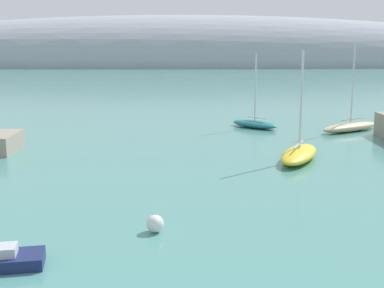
{
  "coord_description": "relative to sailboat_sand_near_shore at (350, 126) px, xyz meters",
  "views": [
    {
      "loc": [
        0.41,
        -8.99,
        9.06
      ],
      "look_at": [
        1.07,
        29.65,
        1.43
      ],
      "focal_mm": 48.45,
      "sensor_mm": 36.0,
      "label": 1
    }
  ],
  "objects": [
    {
      "name": "distant_ridge",
      "position": [
        -17.67,
        151.2,
        -0.52
      ],
      "size": [
        304.15,
        50.96,
        38.55
      ],
      "primitive_type": "ellipsoid",
      "color": "#999EA8",
      "rests_on": "ground"
    },
    {
      "name": "mooring_buoy_white",
      "position": [
        -18.64,
        -28.64,
        -0.09
      ],
      "size": [
        0.86,
        0.86,
        0.86
      ],
      "primitive_type": "sphere",
      "color": "silver",
      "rests_on": "water"
    },
    {
      "name": "sailboat_sand_near_shore",
      "position": [
        0.0,
        0.0,
        0.0
      ],
      "size": [
        7.68,
        5.84,
        9.51
      ],
      "rotation": [
        0.0,
        0.0,
        3.71
      ],
      "color": "#C6B284",
      "rests_on": "water"
    },
    {
      "name": "sailboat_teal_end_of_line",
      "position": [
        -9.58,
        2.44,
        -0.04
      ],
      "size": [
        5.49,
        5.43,
        7.96
      ],
      "rotation": [
        0.0,
        0.0,
        2.37
      ],
      "color": "#1E6B70",
      "rests_on": "water"
    },
    {
      "name": "sailboat_yellow_outer_mooring",
      "position": [
        -8.26,
        -13.33,
        0.05
      ],
      "size": [
        5.09,
        7.57,
        8.46
      ],
      "rotation": [
        0.0,
        0.0,
        1.15
      ],
      "color": "yellow",
      "rests_on": "water"
    }
  ]
}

